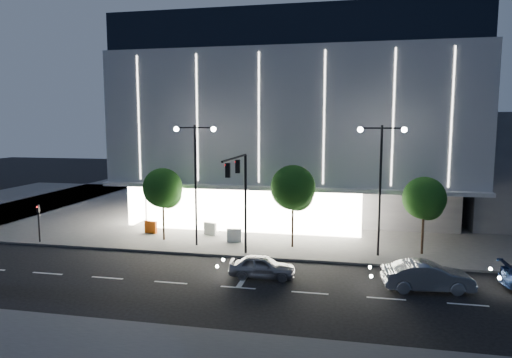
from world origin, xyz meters
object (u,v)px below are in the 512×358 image
at_px(ped_signal_far, 39,219).
at_px(barrier_d, 210,229).
at_px(car_lead, 262,266).
at_px(barrier_b, 234,235).
at_px(traffic_mast, 240,186).
at_px(tree_mid, 293,190).
at_px(tree_right, 424,200).
at_px(street_lamp_west, 195,167).
at_px(tree_left, 163,190).
at_px(car_second, 427,276).
at_px(street_lamp_east, 381,171).
at_px(barrier_a, 151,227).

height_order(ped_signal_far, barrier_d, ped_signal_far).
distance_m(car_lead, barrier_b, 7.88).
relative_size(ped_signal_far, barrier_d, 2.73).
xyz_separation_m(traffic_mast, tree_mid, (3.03, 3.68, -0.69)).
xyz_separation_m(traffic_mast, tree_right, (12.03, 3.68, -1.14)).
relative_size(street_lamp_west, tree_right, 1.63).
relative_size(tree_left, car_second, 1.19).
distance_m(street_lamp_west, street_lamp_east, 13.00).
bearing_deg(barrier_b, street_lamp_east, -15.44).
xyz_separation_m(traffic_mast, tree_left, (-6.97, 3.68, -0.99)).
xyz_separation_m(traffic_mast, barrier_b, (-1.51, 4.15, -4.38)).
height_order(traffic_mast, ped_signal_far, traffic_mast).
height_order(traffic_mast, street_lamp_east, street_lamp_east).
xyz_separation_m(traffic_mast, car_second, (11.28, -3.14, -4.24)).
relative_size(street_lamp_east, barrier_d, 8.18).
relative_size(street_lamp_west, car_lead, 2.28).
bearing_deg(car_lead, tree_left, 51.81).
bearing_deg(tree_mid, barrier_b, 174.17).
xyz_separation_m(street_lamp_west, ped_signal_far, (-12.00, -1.50, -4.07)).
bearing_deg(street_lamp_west, street_lamp_east, 0.00).
relative_size(street_lamp_west, barrier_b, 8.18).
relative_size(tree_mid, tree_right, 1.12).
relative_size(tree_right, barrier_b, 5.01).
relative_size(tree_left, barrier_a, 5.20).
bearing_deg(ped_signal_far, street_lamp_west, 7.13).
height_order(street_lamp_east, tree_mid, street_lamp_east).
xyz_separation_m(tree_mid, tree_right, (9.00, -0.00, -0.45)).
height_order(ped_signal_far, barrier_a, ped_signal_far).
relative_size(tree_mid, barrier_d, 5.59).
height_order(car_lead, barrier_d, car_lead).
height_order(tree_left, tree_mid, tree_mid).
height_order(traffic_mast, tree_mid, traffic_mast).
relative_size(street_lamp_east, barrier_a, 8.18).
relative_size(car_lead, barrier_b, 3.59).
bearing_deg(barrier_b, tree_right, -9.36).
bearing_deg(ped_signal_far, barrier_d, 21.42).
distance_m(street_lamp_east, barrier_d, 14.36).
relative_size(car_lead, barrier_d, 3.59).
distance_m(ped_signal_far, tree_left, 9.61).
distance_m(traffic_mast, street_lamp_east, 9.43).
distance_m(street_lamp_west, barrier_a, 7.73).
bearing_deg(barrier_a, traffic_mast, -18.07).
distance_m(street_lamp_west, tree_right, 16.19).
relative_size(ped_signal_far, car_second, 0.62).
relative_size(ped_signal_far, tree_left, 0.52).
bearing_deg(ped_signal_far, barrier_a, 31.06).
bearing_deg(tree_right, barrier_a, 175.19).
bearing_deg(street_lamp_east, ped_signal_far, -176.56).
distance_m(traffic_mast, tree_left, 7.95).
relative_size(tree_right, barrier_a, 5.01).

